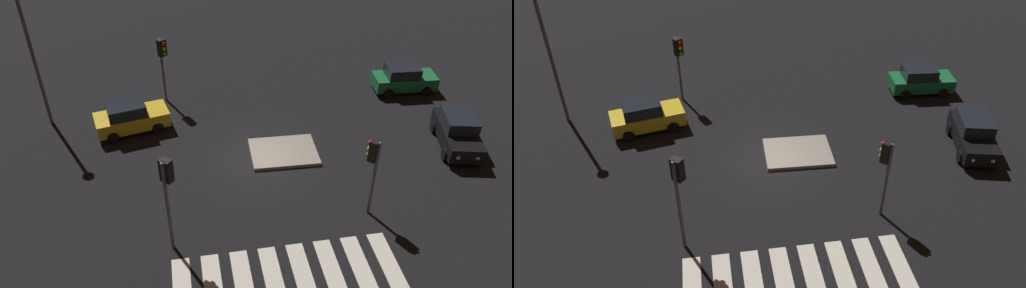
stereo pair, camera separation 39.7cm
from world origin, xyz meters
TOP-DOWN VIEW (x-y plane):
  - ground_plane at (0.00, 0.00)m, footprint 80.00×80.00m
  - traffic_island at (1.46, 0.32)m, footprint 3.41×2.60m
  - car_green at (9.84, 5.28)m, footprint 3.80×1.95m
  - car_black at (10.30, -0.45)m, footprint 2.48×4.17m
  - car_yellow at (-6.09, 3.72)m, footprint 4.06×2.41m
  - traffic_light_east at (4.10, -4.34)m, footprint 0.54×0.53m
  - traffic_light_south at (-4.17, -4.93)m, footprint 0.54×0.53m
  - traffic_light_west at (-4.14, 6.37)m, footprint 0.54×0.53m
  - street_lamp at (-10.49, 5.19)m, footprint 0.56×0.56m
  - crosswalk_near at (0.00, -7.34)m, footprint 8.75×3.20m

SIDE VIEW (x-z plane):
  - ground_plane at x=0.00m, z-range 0.00..0.00m
  - crosswalk_near at x=0.00m, z-range 0.00..0.02m
  - traffic_island at x=1.46m, z-range 0.00..0.18m
  - car_green at x=9.84m, z-range -0.01..1.60m
  - car_yellow at x=-6.09m, z-range -0.02..1.66m
  - car_black at x=10.30m, z-range -0.02..1.70m
  - traffic_light_east at x=4.10m, z-range 0.98..4.77m
  - traffic_light_west at x=-4.14m, z-range 1.01..4.92m
  - traffic_light_south at x=-4.17m, z-range 1.13..5.49m
  - street_lamp at x=-10.49m, z-range 1.41..9.24m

